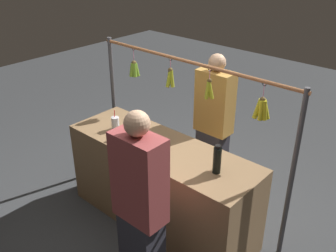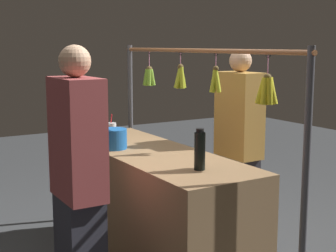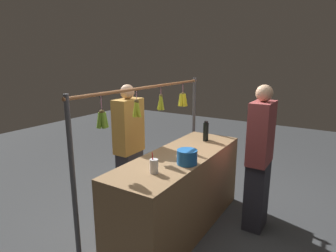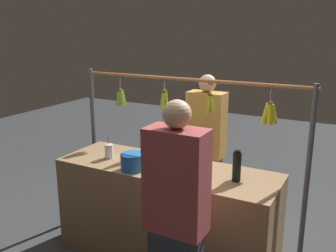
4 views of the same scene
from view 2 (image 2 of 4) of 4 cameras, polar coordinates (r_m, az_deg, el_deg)
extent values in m
cube|color=olive|center=(3.74, -1.89, -9.48)|extent=(1.96, 0.65, 0.88)
cylinder|color=#4C4C51|center=(3.01, 15.35, -6.96)|extent=(0.04, 0.04, 1.64)
cylinder|color=#4C4C51|center=(4.78, -4.27, -0.68)|extent=(0.04, 0.04, 1.64)
cylinder|color=#9E6038|center=(3.75, 3.36, 8.56)|extent=(2.29, 0.03, 0.03)
torus|color=black|center=(3.14, 11.35, 7.94)|extent=(0.04, 0.01, 0.04)
cylinder|color=pink|center=(3.14, 11.31, 6.66)|extent=(0.01, 0.01, 0.14)
sphere|color=brown|center=(3.15, 11.27, 5.42)|extent=(0.05, 0.05, 0.05)
cylinder|color=gold|center=(3.18, 10.86, 3.99)|extent=(0.08, 0.04, 0.17)
cylinder|color=gold|center=(3.15, 10.60, 3.95)|extent=(0.07, 0.07, 0.17)
cylinder|color=gold|center=(3.12, 10.93, 3.89)|extent=(0.05, 0.06, 0.17)
cylinder|color=gold|center=(3.12, 11.47, 3.87)|extent=(0.06, 0.05, 0.17)
cylinder|color=gold|center=(3.14, 11.76, 3.89)|extent=(0.08, 0.05, 0.17)
cylinder|color=gold|center=(3.17, 11.75, 3.95)|extent=(0.05, 0.07, 0.17)
cylinder|color=gold|center=(3.19, 11.30, 3.99)|extent=(0.05, 0.06, 0.17)
torus|color=black|center=(3.56, 5.49, 8.21)|extent=(0.04, 0.02, 0.04)
cylinder|color=pink|center=(3.56, 5.48, 7.35)|extent=(0.01, 0.01, 0.10)
sphere|color=brown|center=(3.56, 5.46, 6.52)|extent=(0.04, 0.04, 0.04)
cylinder|color=#A7B526|center=(3.58, 5.29, 5.18)|extent=(0.05, 0.03, 0.17)
cylinder|color=#A7B526|center=(3.56, 5.22, 5.16)|extent=(0.04, 0.06, 0.17)
cylinder|color=#A7B526|center=(3.55, 5.61, 5.15)|extent=(0.08, 0.04, 0.17)
cylinder|color=#A7B526|center=(3.58, 5.63, 5.18)|extent=(0.04, 0.07, 0.17)
torus|color=black|center=(3.94, 1.44, 8.35)|extent=(0.04, 0.01, 0.04)
cylinder|color=pink|center=(3.94, 1.44, 7.53)|extent=(0.01, 0.01, 0.11)
sphere|color=brown|center=(3.94, 1.44, 6.74)|extent=(0.05, 0.05, 0.05)
cylinder|color=#A4B426|center=(3.96, 1.32, 5.53)|extent=(0.07, 0.04, 0.17)
cylinder|color=#A4B426|center=(3.94, 1.20, 5.51)|extent=(0.04, 0.08, 0.17)
cylinder|color=#A4B426|center=(3.93, 1.57, 5.50)|extent=(0.06, 0.04, 0.17)
cylinder|color=#A4B426|center=(3.96, 1.64, 5.53)|extent=(0.04, 0.07, 0.17)
torus|color=black|center=(4.38, -2.16, 8.44)|extent=(0.04, 0.01, 0.04)
cylinder|color=pink|center=(4.38, -2.16, 7.45)|extent=(0.01, 0.01, 0.15)
sphere|color=brown|center=(4.38, -2.15, 6.48)|extent=(0.05, 0.05, 0.05)
cylinder|color=#71A32C|center=(4.41, -2.26, 5.58)|extent=(0.07, 0.05, 0.15)
cylinder|color=#71A32C|center=(4.38, -2.48, 5.55)|extent=(0.05, 0.06, 0.15)
cylinder|color=#71A32C|center=(4.36, -2.18, 5.53)|extent=(0.06, 0.05, 0.15)
cylinder|color=#71A32C|center=(4.38, -1.85, 5.55)|extent=(0.06, 0.06, 0.15)
cylinder|color=#71A32C|center=(4.41, -1.95, 5.57)|extent=(0.05, 0.06, 0.15)
cylinder|color=black|center=(3.06, 3.63, -2.89)|extent=(0.07, 0.07, 0.23)
cylinder|color=black|center=(3.03, 3.66, -0.52)|extent=(0.05, 0.05, 0.02)
cylinder|color=#1E5FAE|center=(3.70, -6.27, -1.46)|extent=(0.20, 0.20, 0.15)
cylinder|color=silver|center=(4.08, -6.47, -0.56)|extent=(0.08, 0.08, 0.13)
cylinder|color=red|center=(4.09, -6.54, -0.06)|extent=(0.01, 0.03, 0.20)
cube|color=#2D2D38|center=(4.12, 7.89, -8.66)|extent=(0.31, 0.21, 0.76)
cube|color=#BF8C3F|center=(3.96, 8.12, 1.26)|extent=(0.38, 0.21, 0.67)
sphere|color=tan|center=(3.92, 8.26, 7.37)|extent=(0.17, 0.17, 0.17)
cube|color=#993F3F|center=(2.84, -10.31, -1.43)|extent=(0.39, 0.21, 0.68)
sphere|color=tan|center=(2.80, -10.57, 7.28)|extent=(0.18, 0.18, 0.18)
camera|label=1|loc=(1.53, -67.79, 46.27)|focal=41.04mm
camera|label=3|loc=(5.67, -28.76, 10.81)|focal=30.36mm
camera|label=4|loc=(1.94, -64.03, 16.56)|focal=40.15mm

